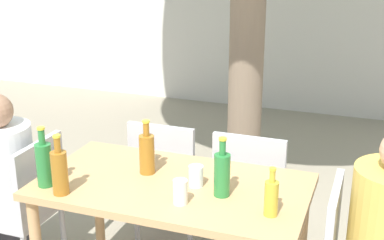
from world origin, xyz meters
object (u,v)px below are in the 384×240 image
(dining_table_front, at_px, (173,200))
(drinking_glass_1, at_px, (149,151))
(amber_bottle_1, at_px, (147,153))
(drinking_glass_0, at_px, (180,192))
(green_bottle_2, at_px, (222,173))
(drinking_glass_2, at_px, (196,176))
(patio_chair_3, at_px, (252,189))
(amber_bottle_3, at_px, (60,171))
(green_bottle_0, at_px, (44,163))
(patio_chair_0, at_px, (27,201))
(patio_chair_2, at_px, (168,176))
(oil_cruet_4, at_px, (271,197))

(dining_table_front, distance_m, drinking_glass_1, 0.35)
(amber_bottle_1, bearing_deg, drinking_glass_0, -42.08)
(green_bottle_2, bearing_deg, drinking_glass_2, 160.25)
(drinking_glass_0, xyz_separation_m, drinking_glass_1, (-0.35, 0.40, 0.00))
(patio_chair_3, distance_m, amber_bottle_3, 1.25)
(dining_table_front, bearing_deg, drinking_glass_0, -58.21)
(green_bottle_0, relative_size, drinking_glass_1, 2.45)
(dining_table_front, distance_m, green_bottle_0, 0.69)
(patio_chair_3, height_order, green_bottle_0, green_bottle_0)
(patio_chair_0, distance_m, drinking_glass_2, 1.11)
(drinking_glass_1, bearing_deg, patio_chair_0, -163.61)
(green_bottle_0, height_order, amber_bottle_3, green_bottle_0)
(drinking_glass_0, bearing_deg, drinking_glass_2, 88.16)
(green_bottle_2, xyz_separation_m, drinking_glass_0, (-0.16, -0.15, -0.06))
(drinking_glass_2, bearing_deg, green_bottle_0, -160.46)
(dining_table_front, xyz_separation_m, drinking_glass_1, (-0.23, 0.21, 0.16))
(drinking_glass_0, bearing_deg, patio_chair_2, 116.36)
(patio_chair_0, distance_m, patio_chair_3, 1.36)
(patio_chair_0, distance_m, oil_cruet_4, 1.54)
(oil_cruet_4, bearing_deg, green_bottle_0, -175.60)
(amber_bottle_3, relative_size, oil_cruet_4, 1.31)
(patio_chair_2, xyz_separation_m, drinking_glass_0, (0.40, -0.81, 0.34))
(patio_chair_0, distance_m, green_bottle_2, 1.28)
(green_bottle_2, xyz_separation_m, drinking_glass_1, (-0.51, 0.25, -0.05))
(amber_bottle_1, height_order, green_bottle_2, green_bottle_2)
(amber_bottle_1, bearing_deg, drinking_glass_1, 111.39)
(dining_table_front, relative_size, drinking_glass_0, 11.52)
(green_bottle_0, distance_m, drinking_glass_0, 0.73)
(patio_chair_0, height_order, drinking_glass_1, drinking_glass_1)
(patio_chair_3, relative_size, green_bottle_0, 2.79)
(patio_chair_2, height_order, amber_bottle_1, amber_bottle_1)
(green_bottle_2, bearing_deg, drinking_glass_0, -137.25)
(dining_table_front, bearing_deg, patio_chair_3, 65.46)
(dining_table_front, distance_m, oil_cruet_4, 0.60)
(green_bottle_2, relative_size, amber_bottle_3, 0.98)
(dining_table_front, bearing_deg, patio_chair_0, 180.00)
(patio_chair_0, distance_m, drinking_glass_0, 1.12)
(patio_chair_3, relative_size, drinking_glass_0, 7.28)
(patio_chair_2, distance_m, drinking_glass_0, 0.96)
(amber_bottle_3, distance_m, drinking_glass_1, 0.57)
(amber_bottle_1, xyz_separation_m, drinking_glass_0, (0.29, -0.27, -0.06))
(drinking_glass_1, bearing_deg, patio_chair_3, 38.70)
(dining_table_front, distance_m, patio_chair_0, 0.95)
(patio_chair_2, bearing_deg, drinking_glass_0, 116.36)
(drinking_glass_2, bearing_deg, patio_chair_3, 75.58)
(dining_table_front, xyz_separation_m, amber_bottle_1, (-0.18, 0.07, 0.21))
(patio_chair_3, height_order, green_bottle_2, green_bottle_2)
(oil_cruet_4, height_order, drinking_glass_1, oil_cruet_4)
(drinking_glass_0, bearing_deg, green_bottle_0, -175.78)
(amber_bottle_1, xyz_separation_m, green_bottle_2, (0.46, -0.12, 0.00))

